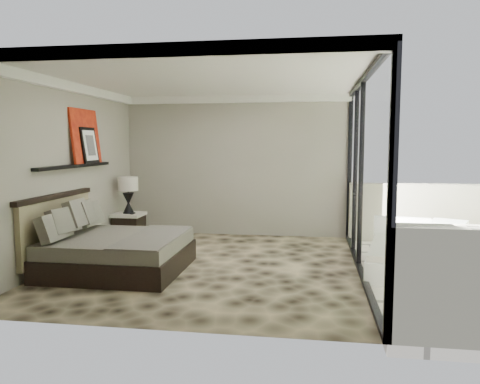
# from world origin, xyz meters

# --- Properties ---
(floor) EXTENTS (5.00, 5.00, 0.00)m
(floor) POSITION_xyz_m (0.00, 0.00, 0.00)
(floor) COLOR black
(floor) RESTS_ON ground
(ceiling) EXTENTS (4.50, 5.00, 0.02)m
(ceiling) POSITION_xyz_m (0.00, 0.00, 2.79)
(ceiling) COLOR silver
(ceiling) RESTS_ON back_wall
(back_wall) EXTENTS (4.50, 0.02, 2.80)m
(back_wall) POSITION_xyz_m (0.00, 2.49, 1.40)
(back_wall) COLOR gray
(back_wall) RESTS_ON floor
(left_wall) EXTENTS (0.02, 5.00, 2.80)m
(left_wall) POSITION_xyz_m (-2.24, 0.00, 1.40)
(left_wall) COLOR gray
(left_wall) RESTS_ON floor
(glass_wall) EXTENTS (0.08, 5.00, 2.80)m
(glass_wall) POSITION_xyz_m (2.25, 0.00, 1.40)
(glass_wall) COLOR white
(glass_wall) RESTS_ON floor
(terrace_slab) EXTENTS (3.00, 5.00, 0.12)m
(terrace_slab) POSITION_xyz_m (3.75, 0.00, -0.06)
(terrace_slab) COLOR beige
(terrace_slab) RESTS_ON ground
(picture_ledge) EXTENTS (0.12, 2.20, 0.05)m
(picture_ledge) POSITION_xyz_m (-2.18, 0.10, 1.50)
(picture_ledge) COLOR black
(picture_ledge) RESTS_ON left_wall
(bed) EXTENTS (1.93, 1.87, 1.06)m
(bed) POSITION_xyz_m (-1.35, -0.48, 0.32)
(bed) COLOR black
(bed) RESTS_ON floor
(nightstand) EXTENTS (0.73, 0.73, 0.55)m
(nightstand) POSITION_xyz_m (-1.96, 1.68, 0.28)
(nightstand) COLOR black
(nightstand) RESTS_ON floor
(table_lamp) EXTENTS (0.38, 0.38, 0.70)m
(table_lamp) POSITION_xyz_m (-1.95, 1.65, 0.97)
(table_lamp) COLOR black
(table_lamp) RESTS_ON nightstand
(abstract_canvas) EXTENTS (0.13, 0.90, 0.90)m
(abstract_canvas) POSITION_xyz_m (-2.19, 0.49, 1.97)
(abstract_canvas) COLOR #A70E0E
(abstract_canvas) RESTS_ON picture_ledge
(framed_print) EXTENTS (0.11, 0.50, 0.60)m
(framed_print) POSITION_xyz_m (-2.14, 0.51, 1.82)
(framed_print) COLOR black
(framed_print) RESTS_ON picture_ledge
(ottoman) EXTENTS (0.73, 0.73, 0.56)m
(ottoman) POSITION_xyz_m (3.82, 1.40, 0.28)
(ottoman) COLOR white
(ottoman) RESTS_ON terrace_slab
(lounger) EXTENTS (1.19, 1.87, 0.68)m
(lounger) POSITION_xyz_m (2.83, 0.15, 0.21)
(lounger) COLOR white
(lounger) RESTS_ON terrace_slab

